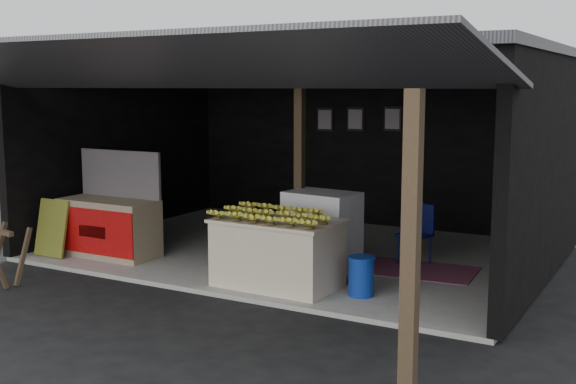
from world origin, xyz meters
The scene contains 12 objects.
ground centered at (0.00, 0.00, 0.00)m, with size 80.00×80.00×0.00m, color black.
concrete_slab centered at (0.00, 2.50, 0.03)m, with size 7.00×5.00×0.06m, color gray.
shophouse centered at (0.00, 2.82, 2.10)m, with size 7.40×7.29×3.02m.
banana_table centered at (0.69, 0.62, 0.48)m, with size 1.54×0.96×0.84m.
banana_pile centered at (0.69, 0.62, 0.98)m, with size 1.40×0.84×0.17m, color yellow, non-canonical shape.
white_crate centered at (0.76, 1.68, 0.58)m, with size 1.01×0.74×1.05m.
neighbor_stall centered at (-2.26, 0.82, 0.52)m, with size 1.48×0.68×1.52m.
green_signboard centered at (-2.96, 0.38, 0.48)m, with size 0.55×0.04×0.83m, color black.
water_barrel centered at (1.76, 0.74, 0.28)m, with size 0.30×0.30×0.44m, color navy.
plastic_chair centered at (1.81, 2.57, 0.55)m, with size 0.48×0.48×0.84m.
magenta_rug centered at (1.96, 2.20, 0.07)m, with size 1.50×1.00×0.01m, color maroon.
picture_frames centered at (-0.17, 4.89, 1.93)m, with size 1.62×0.04×0.46m.
Camera 1 is at (5.07, -6.87, 2.52)m, focal length 45.00 mm.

